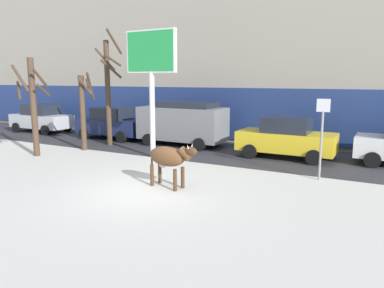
{
  "coord_description": "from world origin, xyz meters",
  "views": [
    {
      "loc": [
        6.58,
        -9.05,
        3.49
      ],
      "look_at": [
        0.16,
        2.84,
        1.1
      ],
      "focal_mm": 34.63,
      "sensor_mm": 36.0,
      "label": 1
    }
  ],
  "objects_px": {
    "cow_brown": "(169,157)",
    "street_sign": "(322,133)",
    "car_silver_sedan": "(41,118)",
    "pedestrian_near_billboard": "(357,135)",
    "car_grey_van": "(183,122)",
    "bare_tree_far_back": "(108,88)",
    "billboard": "(151,59)",
    "car_navy_sedan": "(112,123)",
    "car_yellow_sedan": "(286,138)",
    "bare_tree_right_lot": "(84,109)",
    "bare_tree_left_lot": "(33,103)"
  },
  "relations": [
    {
      "from": "cow_brown",
      "to": "street_sign",
      "type": "height_order",
      "value": "street_sign"
    },
    {
      "from": "car_silver_sedan",
      "to": "pedestrian_near_billboard",
      "type": "height_order",
      "value": "car_silver_sedan"
    },
    {
      "from": "car_grey_van",
      "to": "pedestrian_near_billboard",
      "type": "xyz_separation_m",
      "value": [
        8.26,
        2.17,
        -0.36
      ]
    },
    {
      "from": "cow_brown",
      "to": "pedestrian_near_billboard",
      "type": "height_order",
      "value": "pedestrian_near_billboard"
    },
    {
      "from": "cow_brown",
      "to": "bare_tree_far_back",
      "type": "distance_m",
      "value": 8.74
    },
    {
      "from": "billboard",
      "to": "car_navy_sedan",
      "type": "distance_m",
      "value": 6.85
    },
    {
      "from": "car_navy_sedan",
      "to": "pedestrian_near_billboard",
      "type": "xyz_separation_m",
      "value": [
        13.01,
        2.21,
        -0.03
      ]
    },
    {
      "from": "cow_brown",
      "to": "street_sign",
      "type": "bearing_deg",
      "value": 38.1
    },
    {
      "from": "car_grey_van",
      "to": "car_yellow_sedan",
      "type": "bearing_deg",
      "value": -5.78
    },
    {
      "from": "car_silver_sedan",
      "to": "car_navy_sedan",
      "type": "relative_size",
      "value": 1.0
    },
    {
      "from": "billboard",
      "to": "car_grey_van",
      "type": "height_order",
      "value": "billboard"
    },
    {
      "from": "billboard",
      "to": "bare_tree_far_back",
      "type": "bearing_deg",
      "value": 159.31
    },
    {
      "from": "street_sign",
      "to": "bare_tree_right_lot",
      "type": "bearing_deg",
      "value": 178.81
    },
    {
      "from": "pedestrian_near_billboard",
      "to": "street_sign",
      "type": "bearing_deg",
      "value": -96.58
    },
    {
      "from": "cow_brown",
      "to": "car_silver_sedan",
      "type": "height_order",
      "value": "car_silver_sedan"
    },
    {
      "from": "pedestrian_near_billboard",
      "to": "bare_tree_right_lot",
      "type": "distance_m",
      "value": 13.16
    },
    {
      "from": "cow_brown",
      "to": "car_navy_sedan",
      "type": "height_order",
      "value": "car_navy_sedan"
    },
    {
      "from": "car_grey_van",
      "to": "street_sign",
      "type": "distance_m",
      "value": 8.43
    },
    {
      "from": "car_silver_sedan",
      "to": "bare_tree_far_back",
      "type": "distance_m",
      "value": 7.76
    },
    {
      "from": "street_sign",
      "to": "billboard",
      "type": "bearing_deg",
      "value": 176.48
    },
    {
      "from": "car_navy_sedan",
      "to": "car_yellow_sedan",
      "type": "height_order",
      "value": "same"
    },
    {
      "from": "car_yellow_sedan",
      "to": "bare_tree_right_lot",
      "type": "xyz_separation_m",
      "value": [
        -9.22,
        -2.84,
        1.14
      ]
    },
    {
      "from": "car_yellow_sedan",
      "to": "bare_tree_right_lot",
      "type": "bearing_deg",
      "value": -162.85
    },
    {
      "from": "cow_brown",
      "to": "bare_tree_left_lot",
      "type": "relative_size",
      "value": 0.44
    },
    {
      "from": "billboard",
      "to": "car_silver_sedan",
      "type": "relative_size",
      "value": 1.32
    },
    {
      "from": "car_silver_sedan",
      "to": "bare_tree_far_back",
      "type": "xyz_separation_m",
      "value": [
        7.28,
        -1.68,
        2.12
      ]
    },
    {
      "from": "car_navy_sedan",
      "to": "cow_brown",
      "type": "bearing_deg",
      "value": -39.97
    },
    {
      "from": "billboard",
      "to": "street_sign",
      "type": "distance_m",
      "value": 7.78
    },
    {
      "from": "car_navy_sedan",
      "to": "car_yellow_sedan",
      "type": "xyz_separation_m",
      "value": [
        10.36,
        -0.53,
        0.0
      ]
    },
    {
      "from": "cow_brown",
      "to": "car_silver_sedan",
      "type": "xyz_separation_m",
      "value": [
        -14.09,
        6.76,
        -0.09
      ]
    },
    {
      "from": "car_grey_van",
      "to": "pedestrian_near_billboard",
      "type": "bearing_deg",
      "value": 14.73
    },
    {
      "from": "cow_brown",
      "to": "car_yellow_sedan",
      "type": "xyz_separation_m",
      "value": [
        2.18,
        6.33,
        -0.09
      ]
    },
    {
      "from": "cow_brown",
      "to": "billboard",
      "type": "xyz_separation_m",
      "value": [
        -3.16,
        3.7,
        3.32
      ]
    },
    {
      "from": "car_yellow_sedan",
      "to": "bare_tree_left_lot",
      "type": "relative_size",
      "value": 0.95
    },
    {
      "from": "bare_tree_far_back",
      "to": "street_sign",
      "type": "distance_m",
      "value": 11.2
    },
    {
      "from": "pedestrian_near_billboard",
      "to": "bare_tree_right_lot",
      "type": "xyz_separation_m",
      "value": [
        -11.86,
        -5.58,
        1.16
      ]
    },
    {
      "from": "billboard",
      "to": "bare_tree_left_lot",
      "type": "distance_m",
      "value": 5.69
    },
    {
      "from": "car_silver_sedan",
      "to": "bare_tree_far_back",
      "type": "height_order",
      "value": "bare_tree_far_back"
    },
    {
      "from": "billboard",
      "to": "bare_tree_right_lot",
      "type": "xyz_separation_m",
      "value": [
        -3.88,
        -0.22,
        -2.27
      ]
    },
    {
      "from": "bare_tree_right_lot",
      "to": "bare_tree_far_back",
      "type": "relative_size",
      "value": 0.64
    },
    {
      "from": "pedestrian_near_billboard",
      "to": "bare_tree_left_lot",
      "type": "height_order",
      "value": "bare_tree_left_lot"
    },
    {
      "from": "car_silver_sedan",
      "to": "pedestrian_near_billboard",
      "type": "distance_m",
      "value": 19.05
    },
    {
      "from": "cow_brown",
      "to": "car_grey_van",
      "type": "xyz_separation_m",
      "value": [
        -3.43,
        6.9,
        0.25
      ]
    },
    {
      "from": "bare_tree_far_back",
      "to": "street_sign",
      "type": "relative_size",
      "value": 2.1
    },
    {
      "from": "bare_tree_right_lot",
      "to": "car_yellow_sedan",
      "type": "bearing_deg",
      "value": 17.15
    },
    {
      "from": "bare_tree_left_lot",
      "to": "street_sign",
      "type": "distance_m",
      "value": 12.28
    },
    {
      "from": "bare_tree_left_lot",
      "to": "billboard",
      "type": "bearing_deg",
      "value": 26.23
    },
    {
      "from": "car_silver_sedan",
      "to": "car_navy_sedan",
      "type": "distance_m",
      "value": 5.91
    },
    {
      "from": "car_yellow_sedan",
      "to": "street_sign",
      "type": "distance_m",
      "value": 3.73
    },
    {
      "from": "car_navy_sedan",
      "to": "street_sign",
      "type": "bearing_deg",
      "value": -16.3
    }
  ]
}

